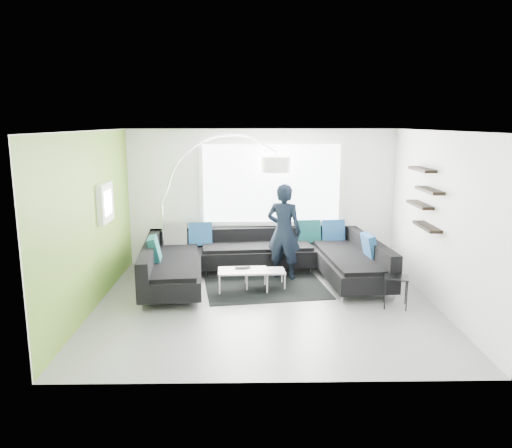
{
  "coord_description": "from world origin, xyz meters",
  "views": [
    {
      "loc": [
        -0.3,
        -7.73,
        2.92
      ],
      "look_at": [
        -0.15,
        0.9,
        1.16
      ],
      "focal_mm": 35.0,
      "sensor_mm": 36.0,
      "label": 1
    }
  ],
  "objects_px": {
    "side_table": "(396,292)",
    "person": "(284,232)",
    "sectional_sofa": "(262,261)",
    "arc_lamp": "(162,206)",
    "coffee_table": "(254,278)",
    "laptop": "(243,269)"
  },
  "relations": [
    {
      "from": "sectional_sofa",
      "to": "coffee_table",
      "type": "height_order",
      "value": "sectional_sofa"
    },
    {
      "from": "coffee_table",
      "to": "side_table",
      "type": "xyz_separation_m",
      "value": [
        2.27,
        -0.95,
        0.07
      ]
    },
    {
      "from": "sectional_sofa",
      "to": "person",
      "type": "height_order",
      "value": "person"
    },
    {
      "from": "sectional_sofa",
      "to": "coffee_table",
      "type": "xyz_separation_m",
      "value": [
        -0.16,
        -0.34,
        -0.22
      ]
    },
    {
      "from": "person",
      "to": "laptop",
      "type": "relative_size",
      "value": 5.88
    },
    {
      "from": "arc_lamp",
      "to": "person",
      "type": "relative_size",
      "value": 1.49
    },
    {
      "from": "sectional_sofa",
      "to": "laptop",
      "type": "height_order",
      "value": "sectional_sofa"
    },
    {
      "from": "person",
      "to": "side_table",
      "type": "bearing_deg",
      "value": 158.44
    },
    {
      "from": "arc_lamp",
      "to": "laptop",
      "type": "height_order",
      "value": "arc_lamp"
    },
    {
      "from": "laptop",
      "to": "coffee_table",
      "type": "bearing_deg",
      "value": -1.19
    },
    {
      "from": "sectional_sofa",
      "to": "arc_lamp",
      "type": "xyz_separation_m",
      "value": [
        -1.91,
        0.58,
        0.95
      ]
    },
    {
      "from": "coffee_table",
      "to": "laptop",
      "type": "height_order",
      "value": "laptop"
    },
    {
      "from": "person",
      "to": "arc_lamp",
      "type": "bearing_deg",
      "value": 13.05
    },
    {
      "from": "coffee_table",
      "to": "side_table",
      "type": "height_order",
      "value": "side_table"
    },
    {
      "from": "coffee_table",
      "to": "laptop",
      "type": "distance_m",
      "value": 0.28
    },
    {
      "from": "arc_lamp",
      "to": "side_table",
      "type": "xyz_separation_m",
      "value": [
        4.02,
        -1.88,
        -1.1
      ]
    },
    {
      "from": "side_table",
      "to": "laptop",
      "type": "distance_m",
      "value": 2.63
    },
    {
      "from": "coffee_table",
      "to": "side_table",
      "type": "distance_m",
      "value": 2.46
    },
    {
      "from": "side_table",
      "to": "person",
      "type": "bearing_deg",
      "value": 137.5
    },
    {
      "from": "person",
      "to": "laptop",
      "type": "xyz_separation_m",
      "value": [
        -0.77,
        -0.64,
        -0.53
      ]
    },
    {
      "from": "coffee_table",
      "to": "arc_lamp",
      "type": "xyz_separation_m",
      "value": [
        -1.76,
        0.93,
        1.17
      ]
    },
    {
      "from": "sectional_sofa",
      "to": "arc_lamp",
      "type": "height_order",
      "value": "arc_lamp"
    }
  ]
}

